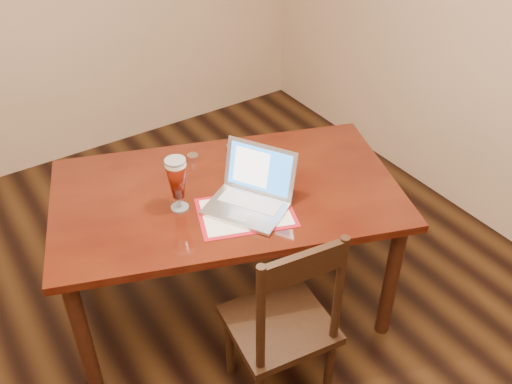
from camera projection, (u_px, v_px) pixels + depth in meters
room_shell at (169, 65)px, 1.69m from camera, size 4.51×5.01×2.71m
dining_table at (227, 205)px, 2.86m from camera, size 1.92×1.48×1.07m
dining_chair at (283, 325)px, 2.52m from camera, size 0.49×0.48×1.04m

